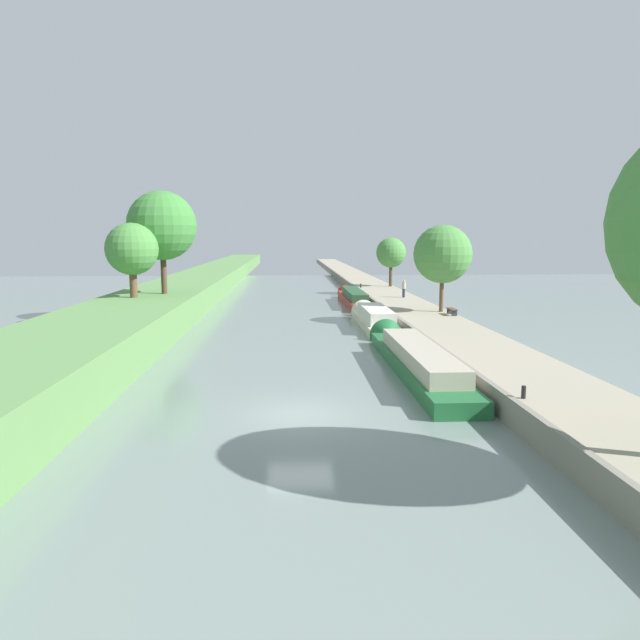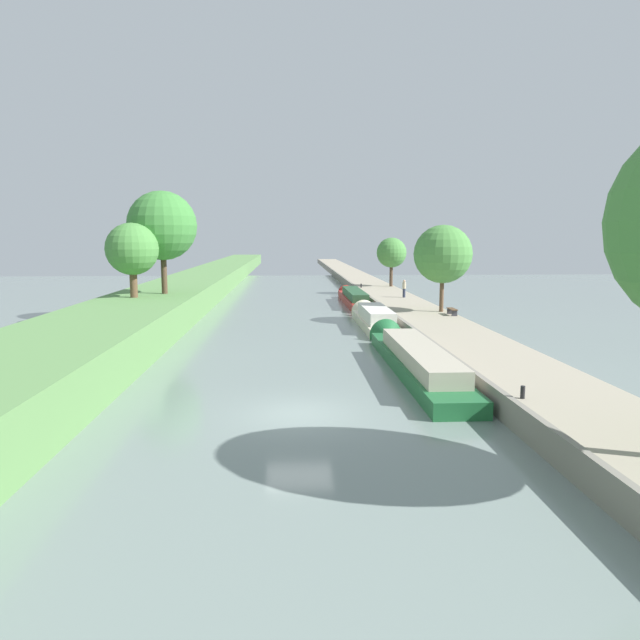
% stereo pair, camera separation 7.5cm
% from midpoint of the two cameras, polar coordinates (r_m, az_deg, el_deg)
% --- Properties ---
extents(ground_plane, '(160.00, 160.00, 0.00)m').
position_cam_midpoint_polar(ground_plane, '(21.95, -2.10, -9.25)').
color(ground_plane, slate).
extents(right_towpath, '(4.46, 260.00, 0.99)m').
position_cam_midpoint_polar(right_towpath, '(24.03, 21.94, -7.08)').
color(right_towpath, '#9E937F').
rests_on(right_towpath, ground_plane).
extents(stone_quay, '(0.25, 260.00, 1.04)m').
position_cam_midpoint_polar(stone_quay, '(23.14, 16.60, -7.34)').
color(stone_quay, gray).
rests_on(stone_quay, ground_plane).
extents(narrowboat_green, '(2.19, 16.71, 2.14)m').
position_cam_midpoint_polar(narrowboat_green, '(29.50, 9.12, -3.64)').
color(narrowboat_green, '#1E6033').
rests_on(narrowboat_green, ground_plane).
extents(narrowboat_cream, '(2.18, 11.50, 2.23)m').
position_cam_midpoint_polar(narrowboat_cream, '(43.60, 5.21, 0.24)').
color(narrowboat_cream, beige).
rests_on(narrowboat_cream, ground_plane).
extents(narrowboat_red, '(1.84, 15.39, 1.98)m').
position_cam_midpoint_polar(narrowboat_red, '(57.85, 3.24, 2.23)').
color(narrowboat_red, maroon).
rests_on(narrowboat_red, ground_plane).
extents(tree_rightbank_midnear, '(4.36, 4.36, 6.53)m').
position_cam_midpoint_polar(tree_rightbank_midnear, '(44.38, 11.99, 6.38)').
color(tree_rightbank_midnear, brown).
rests_on(tree_rightbank_midnear, right_towpath).
extents(tree_rightbank_midfar, '(3.42, 3.42, 5.58)m').
position_cam_midpoint_polar(tree_rightbank_midfar, '(66.88, 7.01, 6.61)').
color(tree_rightbank_midfar, '#4C3828').
rests_on(tree_rightbank_midfar, right_towpath).
extents(tree_leftbank_downstream, '(5.36, 5.36, 7.98)m').
position_cam_midpoint_polar(tree_leftbank_downstream, '(46.92, -15.41, 8.97)').
color(tree_leftbank_downstream, '#4C3828').
rests_on(tree_leftbank_downstream, left_grassy_bank).
extents(tree_leftbank_upstream, '(3.81, 3.81, 5.46)m').
position_cam_midpoint_polar(tree_leftbank_upstream, '(44.53, -18.16, 6.65)').
color(tree_leftbank_upstream, brown).
rests_on(tree_leftbank_upstream, left_grassy_bank).
extents(person_walking, '(0.34, 0.34, 1.66)m').
position_cam_midpoint_polar(person_walking, '(54.70, 8.25, 3.14)').
color(person_walking, '#282D42').
rests_on(person_walking, right_towpath).
extents(mooring_bollard_near, '(0.16, 0.16, 0.45)m').
position_cam_midpoint_polar(mooring_bollard_near, '(21.48, 19.40, -6.74)').
color(mooring_bollard_near, black).
rests_on(mooring_bollard_near, right_towpath).
extents(mooring_bollard_far, '(0.16, 0.16, 0.45)m').
position_cam_midpoint_polar(mooring_bollard_far, '(64.94, 4.02, 3.41)').
color(mooring_bollard_far, black).
rests_on(mooring_bollard_far, right_towpath).
extents(park_bench, '(0.44, 1.50, 0.47)m').
position_cam_midpoint_polar(park_bench, '(42.92, 12.88, 0.95)').
color(park_bench, '#333338').
rests_on(park_bench, right_towpath).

